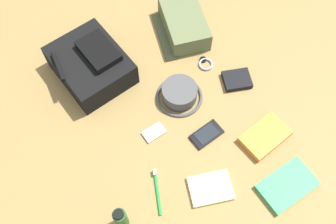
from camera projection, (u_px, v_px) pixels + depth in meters
ground_plane at (168, 118)px, 1.50m from camera, size 2.64×2.02×0.02m
backpack at (91, 65)px, 1.53m from camera, size 0.36×0.32×0.14m
toiletry_pouch at (183, 24)px, 1.65m from camera, size 0.30×0.24×0.09m
bucket_hat at (179, 94)px, 1.50m from camera, size 0.19×0.19×0.07m
shampoo_bottle at (121, 219)px, 1.24m from camera, size 0.04×0.04×0.14m
paperback_novel at (287, 185)px, 1.35m from camera, size 0.15×0.22×0.02m
travel_guidebook at (265, 136)px, 1.44m from camera, size 0.16×0.20×0.03m
cell_phone at (207, 134)px, 1.45m from camera, size 0.09×0.13×0.01m
media_player at (154, 132)px, 1.45m from camera, size 0.07×0.09×0.01m
wristwatch at (205, 63)px, 1.60m from camera, size 0.07×0.06×0.01m
toothbrush at (157, 189)px, 1.35m from camera, size 0.16×0.06×0.02m
wallet at (237, 80)px, 1.55m from camera, size 0.11×0.13×0.02m
notepad at (210, 188)px, 1.35m from camera, size 0.14×0.17×0.02m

